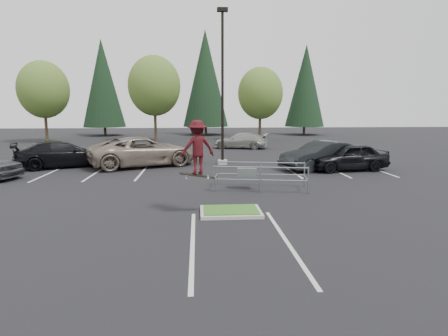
{
  "coord_description": "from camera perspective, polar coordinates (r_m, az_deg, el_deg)",
  "views": [
    {
      "loc": [
        -1.17,
        -13.12,
        3.8
      ],
      "look_at": [
        -0.14,
        1.5,
        1.44
      ],
      "focal_mm": 30.0,
      "sensor_mm": 36.0,
      "label": 1
    }
  ],
  "objects": [
    {
      "name": "ground",
      "position": [
        13.71,
        1.03,
        -6.93
      ],
      "size": [
        120.0,
        120.0,
        0.0
      ],
      "primitive_type": "plane",
      "color": "black",
      "rests_on": "ground"
    },
    {
      "name": "cart_corral",
      "position": [
        17.64,
        4.0,
        -0.77
      ],
      "size": [
        4.49,
        2.24,
        1.22
      ],
      "rotation": [
        0.0,
        0.0,
        -0.17
      ],
      "color": "gray",
      "rests_on": "ground"
    },
    {
      "name": "stall_lines",
      "position": [
        19.52,
        -4.49,
        -2.09
      ],
      "size": [
        22.62,
        17.6,
        0.01
      ],
      "color": "silver",
      "rests_on": "ground"
    },
    {
      "name": "decid_c",
      "position": [
        43.57,
        5.53,
        11.02
      ],
      "size": [
        5.12,
        5.12,
        8.38
      ],
      "color": "#38281C",
      "rests_on": "ground"
    },
    {
      "name": "conif_a",
      "position": [
        54.75,
        -17.99,
        12.17
      ],
      "size": [
        5.72,
        5.72,
        13.0
      ],
      "color": "#38281C",
      "rests_on": "ground"
    },
    {
      "name": "car_r_charc",
      "position": [
        24.05,
        14.61,
        1.87
      ],
      "size": [
        5.61,
        3.68,
        1.75
      ],
      "primitive_type": "imported",
      "rotation": [
        0.0,
        0.0,
        5.09
      ],
      "color": "black",
      "rests_on": "ground"
    },
    {
      "name": "light_pole",
      "position": [
        25.19,
        -0.23,
        10.88
      ],
      "size": [
        0.7,
        0.6,
        10.12
      ],
      "color": "#A4A399",
      "rests_on": "ground"
    },
    {
      "name": "grass_median",
      "position": [
        13.69,
        1.03,
        -6.62
      ],
      "size": [
        2.2,
        1.6,
        0.16
      ],
      "color": "#A4A399",
      "rests_on": "ground"
    },
    {
      "name": "conif_b",
      "position": [
        53.79,
        -2.85,
        13.46
      ],
      "size": [
        6.38,
        6.38,
        14.5
      ],
      "color": "#38281C",
      "rests_on": "ground"
    },
    {
      "name": "car_l_black",
      "position": [
        26.32,
        -23.61,
        1.95
      ],
      "size": [
        6.31,
        4.52,
        1.7
      ],
      "primitive_type": "imported",
      "rotation": [
        0.0,
        0.0,
        1.98
      ],
      "color": "black",
      "rests_on": "ground"
    },
    {
      "name": "car_far_silver",
      "position": [
        35.5,
        2.65,
        4.2
      ],
      "size": [
        5.48,
        3.38,
        1.48
      ],
      "primitive_type": "imported",
      "rotation": [
        0.0,
        0.0,
        4.44
      ],
      "color": "#A0A19C",
      "rests_on": "ground"
    },
    {
      "name": "conif_c",
      "position": [
        54.85,
        12.31,
        12.13
      ],
      "size": [
        5.5,
        5.5,
        12.5
      ],
      "color": "#38281C",
      "rests_on": "ground"
    },
    {
      "name": "decid_a",
      "position": [
        46.36,
        -25.79,
        10.46
      ],
      "size": [
        5.44,
        5.44,
        8.91
      ],
      "color": "#38281C",
      "rests_on": "ground"
    },
    {
      "name": "decid_b",
      "position": [
        43.98,
        -10.57,
        11.92
      ],
      "size": [
        5.89,
        5.89,
        9.64
      ],
      "color": "#38281C",
      "rests_on": "ground"
    },
    {
      "name": "car_r_black",
      "position": [
        24.09,
        18.39,
        1.63
      ],
      "size": [
        5.16,
        2.65,
        1.68
      ],
      "primitive_type": "imported",
      "rotation": [
        0.0,
        0.0,
        4.85
      ],
      "color": "black",
      "rests_on": "ground"
    },
    {
      "name": "skateboarder",
      "position": [
        13.27,
        -4.14,
        3.12
      ],
      "size": [
        1.39,
        1.03,
        2.09
      ],
      "rotation": [
        0.0,
        0.0,
        3.43
      ],
      "color": "black",
      "rests_on": "ground"
    },
    {
      "name": "car_l_tan",
      "position": [
        25.06,
        -12.45,
        2.45
      ],
      "size": [
        7.67,
        5.74,
        1.94
      ],
      "primitive_type": "imported",
      "rotation": [
        0.0,
        0.0,
        1.98
      ],
      "color": "gray",
      "rests_on": "ground"
    }
  ]
}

